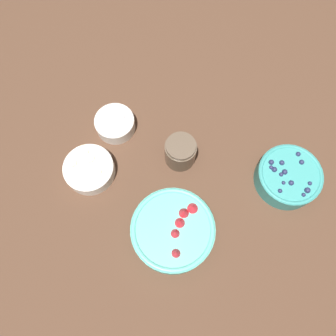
# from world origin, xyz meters

# --- Properties ---
(ground_plane) EXTENTS (4.00, 4.00, 0.00)m
(ground_plane) POSITION_xyz_m (0.00, 0.00, 0.00)
(ground_plane) COLOR #4C3323
(bowl_strawberries) EXTENTS (0.21, 0.21, 0.09)m
(bowl_strawberries) POSITION_xyz_m (-0.07, -0.20, 0.04)
(bowl_strawberries) COLOR #56B7A8
(bowl_strawberries) RESTS_ON ground_plane
(bowl_blueberries) EXTENTS (0.17, 0.17, 0.07)m
(bowl_blueberries) POSITION_xyz_m (0.27, -0.10, 0.03)
(bowl_blueberries) COLOR teal
(bowl_blueberries) RESTS_ON ground_plane
(bowl_bananas) EXTENTS (0.14, 0.14, 0.05)m
(bowl_bananas) POSITION_xyz_m (-0.27, 0.00, 0.03)
(bowl_bananas) COLOR white
(bowl_bananas) RESTS_ON ground_plane
(bowl_cream) EXTENTS (0.12, 0.12, 0.06)m
(bowl_cream) POSITION_xyz_m (-0.19, 0.13, 0.03)
(bowl_cream) COLOR silver
(bowl_cream) RESTS_ON ground_plane
(jar_chocolate) EXTENTS (0.09, 0.09, 0.09)m
(jar_chocolate) POSITION_xyz_m (-0.01, 0.01, 0.04)
(jar_chocolate) COLOR brown
(jar_chocolate) RESTS_ON ground_plane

